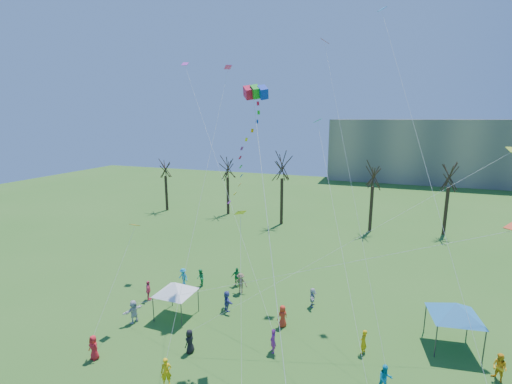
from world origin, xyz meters
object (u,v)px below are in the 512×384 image
(big_box_kite, at_px, (248,156))
(canopy_tent_blue, at_px, (455,310))
(distant_building, at_px, (460,152))
(canopy_tent_white, at_px, (176,288))

(big_box_kite, bearing_deg, canopy_tent_blue, 16.97)
(distant_building, height_order, big_box_kite, big_box_kite)
(big_box_kite, relative_size, canopy_tent_blue, 4.33)
(distant_building, bearing_deg, canopy_tent_white, -112.62)
(distant_building, relative_size, canopy_tent_blue, 13.96)
(distant_building, distance_m, canopy_tent_white, 80.87)
(distant_building, height_order, canopy_tent_blue, distant_building)
(big_box_kite, xyz_separation_m, canopy_tent_blue, (13.22, 4.03, -10.17))
(canopy_tent_white, xyz_separation_m, canopy_tent_blue, (19.64, 3.13, 0.33))
(distant_building, xyz_separation_m, canopy_tent_white, (-31.04, -74.50, -5.08))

